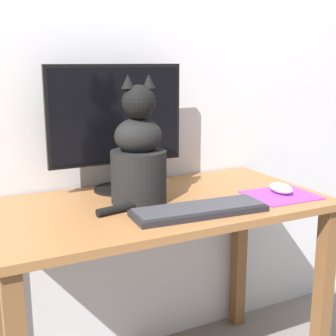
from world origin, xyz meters
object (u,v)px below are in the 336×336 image
at_px(monitor, 116,122).
at_px(keyboard, 199,210).
at_px(cat, 139,156).
at_px(computer_mouse_right, 281,188).

xyz_separation_m(monitor, keyboard, (0.13, -0.35, -0.23)).
bearing_deg(keyboard, cat, 125.39).
relative_size(monitor, computer_mouse_right, 4.84).
relative_size(monitor, keyboard, 1.15).
distance_m(monitor, computer_mouse_right, 0.61).
bearing_deg(computer_mouse_right, cat, 163.81).
height_order(computer_mouse_right, cat, cat).
xyz_separation_m(keyboard, computer_mouse_right, (0.36, 0.05, 0.01)).
relative_size(keyboard, computer_mouse_right, 4.22).
bearing_deg(computer_mouse_right, monitor, 148.15).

